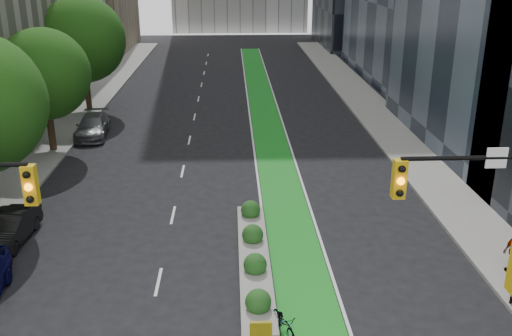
{
  "coord_description": "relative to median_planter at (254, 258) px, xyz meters",
  "views": [
    {
      "loc": [
        0.4,
        -13.03,
        11.62
      ],
      "look_at": [
        1.42,
        10.26,
        3.0
      ],
      "focal_mm": 40.0,
      "sensor_mm": 36.0,
      "label": 1
    }
  ],
  "objects": [
    {
      "name": "parked_car_left_mid",
      "position": [
        -10.46,
        2.46,
        0.3
      ],
      "size": [
        1.63,
        4.14,
        1.34
      ],
      "primitive_type": "imported",
      "rotation": [
        0.0,
        0.0,
        -0.05
      ],
      "color": "black",
      "rests_on": "ground"
    },
    {
      "name": "sidewalk_right",
      "position": [
        10.6,
        17.96,
        -0.3
      ],
      "size": [
        3.6,
        90.0,
        0.15
      ],
      "primitive_type": "cube",
      "color": "gray",
      "rests_on": "ground"
    },
    {
      "name": "sidewalk_left",
      "position": [
        -13.0,
        17.96,
        -0.3
      ],
      "size": [
        3.6,
        90.0,
        0.15
      ],
      "primitive_type": "cube",
      "color": "gray",
      "rests_on": "ground"
    },
    {
      "name": "parked_car_left_far",
      "position": [
        -10.41,
        18.18,
        0.35
      ],
      "size": [
        2.37,
        5.08,
        1.44
      ],
      "primitive_type": "imported",
      "rotation": [
        0.0,
        0.0,
        0.07
      ],
      "color": "#5C5D61",
      "rests_on": "ground"
    },
    {
      "name": "median_planter",
      "position": [
        0.0,
        0.0,
        0.0
      ],
      "size": [
        1.2,
        10.26,
        1.1
      ],
      "color": "gray",
      "rests_on": "ground"
    },
    {
      "name": "bicycle",
      "position": [
        0.8,
        -4.46,
        0.08
      ],
      "size": [
        1.12,
        1.8,
        0.89
      ],
      "primitive_type": "imported",
      "rotation": [
        0.0,
        0.0,
        0.34
      ],
      "color": "gray",
      "rests_on": "ground"
    },
    {
      "name": "tree_far",
      "position": [
        -12.2,
        24.96,
        5.32
      ],
      "size": [
        6.6,
        6.6,
        9.0
      ],
      "color": "black",
      "rests_on": "ground"
    },
    {
      "name": "bike_lane_paint",
      "position": [
        1.8,
        22.96,
        -0.37
      ],
      "size": [
        2.2,
        70.0,
        0.01
      ],
      "primitive_type": "cube",
      "color": "#198C21",
      "rests_on": "ground"
    },
    {
      "name": "tree_midfar",
      "position": [
        -12.2,
        14.96,
        4.57
      ],
      "size": [
        5.6,
        5.6,
        7.76
      ],
      "color": "black",
      "rests_on": "ground"
    }
  ]
}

